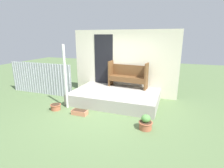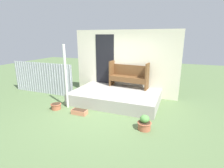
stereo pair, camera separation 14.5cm
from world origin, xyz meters
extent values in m
plane|color=#5B7547|center=(0.00, 0.00, 0.00)|extent=(24.00, 24.00, 0.00)
cube|color=#A8A399|center=(0.03, 0.97, 0.21)|extent=(3.07, 1.93, 0.41)
cube|color=beige|center=(0.03, 1.96, 1.30)|extent=(4.27, 0.06, 2.60)
cube|color=black|center=(-0.81, 1.92, 1.42)|extent=(0.80, 0.02, 2.00)
cube|color=#9EA3A8|center=(-3.23, 0.86, 0.65)|extent=(2.96, 0.02, 1.30)
cylinder|color=#AAB0B5|center=(-4.65, 0.84, 0.65)|extent=(0.04, 0.04, 1.30)
cylinder|color=#AAB0B5|center=(-4.52, 0.84, 0.65)|extent=(0.04, 0.04, 1.30)
cylinder|color=#AAB0B5|center=(-4.40, 0.84, 0.65)|extent=(0.04, 0.04, 1.30)
cylinder|color=#AAB0B5|center=(-4.28, 0.84, 0.65)|extent=(0.04, 0.04, 1.30)
cylinder|color=#AAB0B5|center=(-4.15, 0.84, 0.65)|extent=(0.04, 0.04, 1.30)
cylinder|color=#AAB0B5|center=(-4.03, 0.84, 0.65)|extent=(0.04, 0.04, 1.30)
cylinder|color=#AAB0B5|center=(-3.91, 0.84, 0.65)|extent=(0.04, 0.04, 1.30)
cylinder|color=#AAB0B5|center=(-3.78, 0.84, 0.65)|extent=(0.04, 0.04, 1.30)
cylinder|color=#AAB0B5|center=(-3.66, 0.84, 0.65)|extent=(0.04, 0.04, 1.30)
cylinder|color=#AAB0B5|center=(-3.53, 0.84, 0.65)|extent=(0.04, 0.04, 1.30)
cylinder|color=#AAB0B5|center=(-3.41, 0.84, 0.65)|extent=(0.04, 0.04, 1.30)
cylinder|color=#AAB0B5|center=(-3.29, 0.84, 0.65)|extent=(0.04, 0.04, 1.30)
cylinder|color=#AAB0B5|center=(-3.16, 0.84, 0.65)|extent=(0.04, 0.04, 1.30)
cylinder|color=#AAB0B5|center=(-3.04, 0.84, 0.65)|extent=(0.04, 0.04, 1.30)
cylinder|color=#AAB0B5|center=(-2.92, 0.84, 0.65)|extent=(0.04, 0.04, 1.30)
cylinder|color=#AAB0B5|center=(-2.79, 0.84, 0.65)|extent=(0.04, 0.04, 1.30)
cylinder|color=#AAB0B5|center=(-2.67, 0.84, 0.65)|extent=(0.04, 0.04, 1.30)
cylinder|color=#AAB0B5|center=(-2.55, 0.84, 0.65)|extent=(0.04, 0.04, 1.30)
cylinder|color=#AAB0B5|center=(-2.42, 0.84, 0.65)|extent=(0.04, 0.04, 1.30)
cylinder|color=#AAB0B5|center=(-2.30, 0.84, 0.65)|extent=(0.04, 0.04, 1.30)
cylinder|color=#AAB0B5|center=(-2.18, 0.84, 0.65)|extent=(0.04, 0.04, 1.30)
cylinder|color=#AAB0B5|center=(-2.05, 0.84, 0.65)|extent=(0.04, 0.04, 1.30)
cylinder|color=#AAB0B5|center=(-1.93, 0.84, 0.65)|extent=(0.04, 0.04, 1.30)
cylinder|color=#AAB0B5|center=(-1.81, 0.84, 0.65)|extent=(0.04, 0.04, 1.30)
cylinder|color=silver|center=(-1.33, -0.08, 1.06)|extent=(0.08, 0.08, 2.11)
cube|color=brown|center=(-0.43, 1.73, 0.91)|extent=(0.09, 0.40, 1.00)
cube|color=brown|center=(1.03, 1.60, 0.91)|extent=(0.09, 0.40, 1.00)
cube|color=brown|center=(0.30, 1.66, 0.82)|extent=(1.43, 0.52, 0.04)
cube|color=brown|center=(0.28, 1.48, 0.72)|extent=(1.40, 0.15, 0.16)
cube|color=brown|center=(0.32, 1.84, 1.05)|extent=(1.40, 0.16, 0.43)
cylinder|color=#B26042|center=(-1.59, -0.36, 0.09)|extent=(0.31, 0.31, 0.18)
torus|color=#B26042|center=(-1.59, -0.36, 0.17)|extent=(0.35, 0.35, 0.02)
cylinder|color=#422D1E|center=(-1.59, -0.36, 0.19)|extent=(0.28, 0.28, 0.01)
cylinder|color=#B26042|center=(1.41, -0.60, 0.10)|extent=(0.33, 0.33, 0.20)
torus|color=#B26042|center=(1.41, -0.60, 0.19)|extent=(0.37, 0.37, 0.02)
cylinder|color=#422D1E|center=(1.41, -0.60, 0.21)|extent=(0.30, 0.30, 0.01)
ellipsoid|color=#599347|center=(1.41, -0.60, 0.30)|extent=(0.24, 0.24, 0.20)
cube|color=tan|center=(-0.66, -0.41, 0.07)|extent=(0.49, 0.23, 0.14)
cube|color=#422D1E|center=(-0.66, -0.41, 0.15)|extent=(0.43, 0.20, 0.01)
camera|label=1|loc=(1.98, -4.76, 2.34)|focal=28.00mm
camera|label=2|loc=(2.12, -4.71, 2.34)|focal=28.00mm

